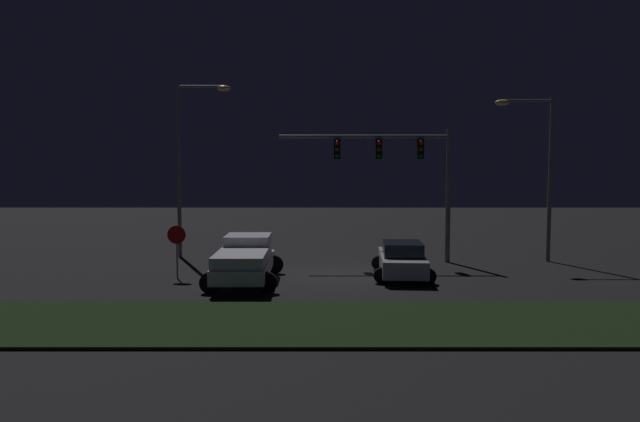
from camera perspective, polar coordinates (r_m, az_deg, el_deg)
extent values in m
plane|color=black|center=(24.91, 1.47, -6.32)|extent=(80.00, 80.00, 0.00)
cube|color=black|center=(17.19, 2.15, -11.11)|extent=(26.15, 4.83, 0.10)
cube|color=silver|center=(23.16, -7.51, -5.49)|extent=(2.04, 5.41, 0.55)
cube|color=silver|center=(24.22, -7.18, -3.37)|extent=(1.85, 1.91, 0.85)
cube|color=black|center=(24.20, -7.18, -3.07)|extent=(1.77, 1.53, 0.51)
cube|color=silver|center=(22.02, -7.87, -4.69)|extent=(1.94, 3.04, 0.45)
cylinder|color=black|center=(25.25, -9.29, -5.31)|extent=(0.80, 0.22, 0.80)
cylinder|color=black|center=(25.02, -4.60, -5.36)|extent=(0.80, 0.22, 0.80)
cylinder|color=black|center=(21.48, -10.89, -7.06)|extent=(0.80, 0.22, 0.80)
cylinder|color=black|center=(21.21, -5.37, -7.15)|extent=(0.80, 0.22, 0.80)
cube|color=#B7B7BC|center=(24.48, 8.19, -5.11)|extent=(2.07, 4.50, 0.70)
cube|color=black|center=(24.14, 8.25, -3.75)|extent=(1.72, 2.10, 0.55)
cylinder|color=black|center=(25.95, 5.88, -5.19)|extent=(0.64, 0.22, 0.64)
cylinder|color=black|center=(26.09, 9.94, -5.18)|extent=(0.64, 0.22, 0.64)
cylinder|color=black|center=(23.01, 6.18, -6.44)|extent=(0.64, 0.22, 0.64)
cylinder|color=black|center=(23.16, 10.76, -6.42)|extent=(0.64, 0.22, 0.64)
cylinder|color=slate|center=(28.32, 12.70, 1.50)|extent=(0.24, 0.24, 6.50)
cylinder|color=slate|center=(27.71, 4.44, 7.43)|extent=(8.20, 0.18, 0.18)
cube|color=black|center=(28.03, 9.97, 6.11)|extent=(0.32, 0.44, 0.95)
sphere|color=red|center=(27.81, 10.06, 6.74)|extent=(0.22, 0.22, 0.22)
sphere|color=#59380A|center=(27.80, 10.05, 6.13)|extent=(0.22, 0.22, 0.22)
sphere|color=#0C4719|center=(27.79, 10.05, 5.51)|extent=(0.22, 0.22, 0.22)
cube|color=black|center=(27.75, 5.88, 6.17)|extent=(0.32, 0.44, 0.95)
sphere|color=red|center=(27.53, 5.93, 6.81)|extent=(0.22, 0.22, 0.22)
sphere|color=#59380A|center=(27.52, 5.93, 6.19)|extent=(0.22, 0.22, 0.22)
sphere|color=#0C4719|center=(27.52, 5.92, 5.56)|extent=(0.22, 0.22, 0.22)
cube|color=black|center=(27.62, 1.72, 6.20)|extent=(0.32, 0.44, 0.95)
sphere|color=red|center=(27.40, 1.74, 6.84)|extent=(0.22, 0.22, 0.22)
sphere|color=#59380A|center=(27.39, 1.74, 6.22)|extent=(0.22, 0.22, 0.22)
sphere|color=#0C4719|center=(27.38, 1.74, 5.59)|extent=(0.22, 0.22, 0.22)
cylinder|color=slate|center=(30.06, -13.94, 3.89)|extent=(0.20, 0.20, 8.85)
cylinder|color=slate|center=(30.06, -11.86, 12.10)|extent=(2.36, 0.12, 0.12)
ellipsoid|color=#F9CC72|center=(29.84, -9.59, 12.00)|extent=(0.70, 0.44, 0.30)
cylinder|color=slate|center=(30.02, 22.02, 2.87)|extent=(0.20, 0.20, 7.99)
cylinder|color=slate|center=(29.75, 20.03, 10.34)|extent=(2.44, 0.12, 0.12)
ellipsoid|color=#F9CC72|center=(29.35, 17.74, 10.28)|extent=(0.70, 0.44, 0.30)
cylinder|color=slate|center=(24.43, -14.09, -4.06)|extent=(0.07, 0.07, 2.20)
cylinder|color=#B20C0F|center=(24.30, -14.14, -2.32)|extent=(0.76, 0.03, 0.76)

